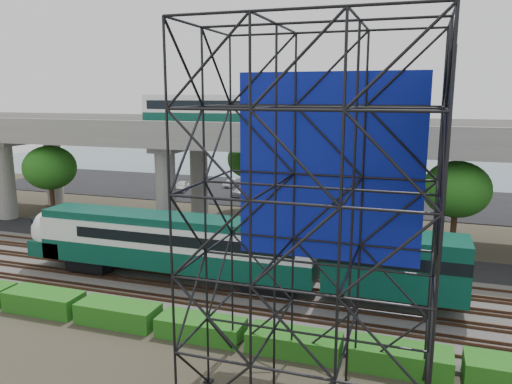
% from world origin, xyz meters
% --- Properties ---
extents(ground, '(140.00, 140.00, 0.00)m').
position_xyz_m(ground, '(0.00, 0.00, 0.00)').
color(ground, '#474233').
rests_on(ground, ground).
extents(ballast_bed, '(90.00, 12.00, 0.20)m').
position_xyz_m(ballast_bed, '(0.00, 2.00, 0.10)').
color(ballast_bed, slate).
rests_on(ballast_bed, ground).
extents(service_road, '(90.00, 5.00, 0.08)m').
position_xyz_m(service_road, '(0.00, 10.50, 0.04)').
color(service_road, black).
rests_on(service_road, ground).
extents(parking_lot, '(90.00, 18.00, 0.08)m').
position_xyz_m(parking_lot, '(0.00, 34.00, 0.04)').
color(parking_lot, black).
rests_on(parking_lot, ground).
extents(harbor_water, '(140.00, 40.00, 0.03)m').
position_xyz_m(harbor_water, '(0.00, 56.00, 0.01)').
color(harbor_water, '#42606C').
rests_on(harbor_water, ground).
extents(rail_tracks, '(90.00, 9.52, 0.16)m').
position_xyz_m(rail_tracks, '(0.00, 2.00, 0.28)').
color(rail_tracks, '#472D1E').
rests_on(rail_tracks, ballast_bed).
extents(commuter_train, '(29.30, 3.06, 4.30)m').
position_xyz_m(commuter_train, '(-1.58, 2.00, 2.88)').
color(commuter_train, black).
rests_on(commuter_train, rail_tracks).
extents(overpass, '(80.00, 12.00, 12.40)m').
position_xyz_m(overpass, '(-0.54, 16.00, 8.21)').
color(overpass, '#9E9B93').
rests_on(overpass, ground).
extents(scaffold_tower, '(9.36, 6.36, 15.00)m').
position_xyz_m(scaffold_tower, '(7.56, -7.98, 7.47)').
color(scaffold_tower, black).
rests_on(scaffold_tower, ground).
extents(hedge_strip, '(34.60, 1.80, 1.20)m').
position_xyz_m(hedge_strip, '(1.01, -4.30, 0.56)').
color(hedge_strip, '#186216').
rests_on(hedge_strip, ground).
extents(trees, '(40.94, 16.94, 7.69)m').
position_xyz_m(trees, '(-4.67, 16.17, 5.57)').
color(trees, '#382314').
rests_on(trees, ground).
extents(suv, '(5.73, 3.21, 1.51)m').
position_xyz_m(suv, '(-16.30, 9.95, 0.84)').
color(suv, black).
rests_on(suv, service_road).
extents(parked_cars, '(36.10, 9.35, 1.30)m').
position_xyz_m(parked_cars, '(-0.18, 33.26, 0.68)').
color(parked_cars, silver).
rests_on(parked_cars, parking_lot).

